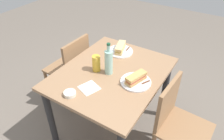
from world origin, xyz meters
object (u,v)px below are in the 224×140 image
at_px(baguette_sandwich_far, 136,78).
at_px(water_bottle, 109,62).
at_px(knife_near, 126,51).
at_px(olive_bowl, 70,94).
at_px(baguette_sandwich_near, 120,48).
at_px(plate_near, 120,51).
at_px(chair_near, 72,67).
at_px(knife_far, 142,84).
at_px(chair_far, 176,122).
at_px(beer_glass, 96,63).
at_px(dining_table, 112,83).
at_px(plate_far, 136,82).

height_order(baguette_sandwich_far, water_bottle, water_bottle).
distance_m(knife_near, olive_bowl, 0.78).
xyz_separation_m(baguette_sandwich_near, baguette_sandwich_far, (0.35, 0.35, -0.00)).
bearing_deg(plate_near, olive_bowl, -0.40).
relative_size(chair_near, knife_far, 5.21).
height_order(chair_far, plate_near, chair_far).
relative_size(chair_far, knife_near, 4.78).
bearing_deg(knife_near, beer_glass, -10.25).
bearing_deg(knife_near, chair_near, -69.18).
xyz_separation_m(dining_table, knife_near, (-0.36, -0.06, 0.14)).
distance_m(plate_near, baguette_sandwich_near, 0.04).
xyz_separation_m(chair_near, knife_far, (0.17, 0.93, 0.29)).
height_order(beer_glass, olive_bowl, beer_glass).
height_order(chair_far, olive_bowl, chair_far).
height_order(baguette_sandwich_far, olive_bowl, baguette_sandwich_far).
bearing_deg(baguette_sandwich_near, chair_near, -69.98).
xyz_separation_m(knife_near, beer_glass, (0.41, -0.07, 0.06)).
bearing_deg(dining_table, olive_bowl, -15.07).
relative_size(knife_far, olive_bowl, 1.75).
bearing_deg(beer_glass, plate_far, 94.58).
relative_size(baguette_sandwich_near, water_bottle, 0.73).
relative_size(chair_far, plate_far, 3.39).
distance_m(chair_near, knife_near, 0.68).
relative_size(plate_near, olive_bowl, 2.68).
relative_size(plate_far, olive_bowl, 2.68).
xyz_separation_m(baguette_sandwich_far, knife_far, (0.01, 0.06, -0.03)).
bearing_deg(plate_far, beer_glass, -85.42).
height_order(chair_near, plate_far, chair_near).
distance_m(plate_far, knife_far, 0.06).
distance_m(dining_table, baguette_sandwich_near, 0.39).
bearing_deg(beer_glass, chair_far, 94.31).
distance_m(chair_far, plate_far, 0.47).
bearing_deg(knife_far, dining_table, -95.30).
bearing_deg(plate_near, dining_table, 18.32).
xyz_separation_m(baguette_sandwich_far, beer_glass, (0.03, -0.37, 0.02)).
height_order(chair_near, knife_far, chair_near).
distance_m(chair_near, baguette_sandwich_near, 0.64).
bearing_deg(water_bottle, knife_near, -174.14).
xyz_separation_m(chair_near, baguette_sandwich_near, (-0.19, 0.52, 0.32)).
relative_size(baguette_sandwich_far, knife_far, 1.23).
relative_size(dining_table, olive_bowl, 11.09).
bearing_deg(plate_near, baguette_sandwich_near, -165.96).
xyz_separation_m(plate_far, baguette_sandwich_far, (0.00, 0.00, 0.04)).
distance_m(baguette_sandwich_near, plate_far, 0.50).
xyz_separation_m(plate_near, water_bottle, (0.36, 0.09, 0.11)).
bearing_deg(chair_near, water_bottle, 74.73).
xyz_separation_m(dining_table, chair_far, (-0.01, 0.63, -0.15)).
bearing_deg(plate_far, olive_bowl, -41.74).
height_order(plate_far, knife_far, knife_far).
xyz_separation_m(dining_table, chair_near, (-0.14, -0.63, -0.15)).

